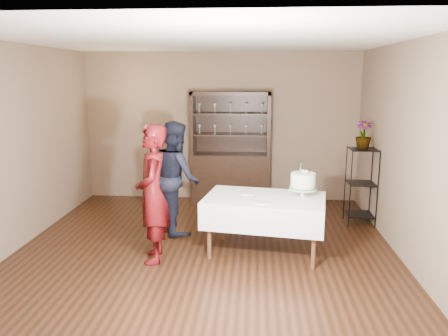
{
  "coord_description": "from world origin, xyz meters",
  "views": [
    {
      "loc": [
        0.65,
        -5.47,
        2.27
      ],
      "look_at": [
        0.24,
        0.1,
        1.09
      ],
      "focal_mm": 35.0,
      "sensor_mm": 36.0,
      "label": 1
    }
  ],
  "objects_px": {
    "plant_etagere": "(361,183)",
    "woman": "(153,194)",
    "cake": "(303,182)",
    "potted_plant": "(363,135)",
    "man": "(176,177)",
    "cake_table": "(265,210)",
    "china_hutch": "(231,166)"
  },
  "relations": [
    {
      "from": "plant_etagere",
      "to": "woman",
      "type": "height_order",
      "value": "woman"
    },
    {
      "from": "cake",
      "to": "potted_plant",
      "type": "distance_m",
      "value": 1.67
    },
    {
      "from": "woman",
      "to": "man",
      "type": "height_order",
      "value": "woman"
    },
    {
      "from": "cake_table",
      "to": "potted_plant",
      "type": "xyz_separation_m",
      "value": [
        1.5,
        1.31,
        0.82
      ]
    },
    {
      "from": "china_hutch",
      "to": "man",
      "type": "bearing_deg",
      "value": -114.27
    },
    {
      "from": "plant_etagere",
      "to": "cake_table",
      "type": "distance_m",
      "value": 1.97
    },
    {
      "from": "man",
      "to": "cake",
      "type": "relative_size",
      "value": 3.39
    },
    {
      "from": "china_hutch",
      "to": "woman",
      "type": "distance_m",
      "value": 2.77
    },
    {
      "from": "man",
      "to": "potted_plant",
      "type": "relative_size",
      "value": 3.94
    },
    {
      "from": "china_hutch",
      "to": "cake",
      "type": "distance_m",
      "value": 2.51
    },
    {
      "from": "cake_table",
      "to": "potted_plant",
      "type": "height_order",
      "value": "potted_plant"
    },
    {
      "from": "woman",
      "to": "potted_plant",
      "type": "relative_size",
      "value": 4.1
    },
    {
      "from": "plant_etagere",
      "to": "cake",
      "type": "height_order",
      "value": "cake"
    },
    {
      "from": "man",
      "to": "plant_etagere",
      "type": "bearing_deg",
      "value": -106.64
    },
    {
      "from": "china_hutch",
      "to": "man",
      "type": "xyz_separation_m",
      "value": [
        -0.71,
        -1.57,
        0.16
      ]
    },
    {
      "from": "cake",
      "to": "china_hutch",
      "type": "bearing_deg",
      "value": 115.05
    },
    {
      "from": "potted_plant",
      "to": "woman",
      "type": "bearing_deg",
      "value": -150.47
    },
    {
      "from": "plant_etagere",
      "to": "man",
      "type": "xyz_separation_m",
      "value": [
        -2.79,
        -0.52,
        0.17
      ]
    },
    {
      "from": "cake",
      "to": "plant_etagere",
      "type": "bearing_deg",
      "value": 49.74
    },
    {
      "from": "plant_etagere",
      "to": "potted_plant",
      "type": "xyz_separation_m",
      "value": [
        -0.0,
        0.04,
        0.74
      ]
    },
    {
      "from": "china_hutch",
      "to": "potted_plant",
      "type": "bearing_deg",
      "value": -25.99
    },
    {
      "from": "plant_etagere",
      "to": "potted_plant",
      "type": "relative_size",
      "value": 2.88
    },
    {
      "from": "plant_etagere",
      "to": "cake_table",
      "type": "xyz_separation_m",
      "value": [
        -1.51,
        -1.27,
        -0.08
      ]
    },
    {
      "from": "woman",
      "to": "man",
      "type": "bearing_deg",
      "value": 164.12
    },
    {
      "from": "woman",
      "to": "potted_plant",
      "type": "xyz_separation_m",
      "value": [
        2.88,
        1.63,
        0.54
      ]
    },
    {
      "from": "cake_table",
      "to": "plant_etagere",
      "type": "bearing_deg",
      "value": 40.11
    },
    {
      "from": "plant_etagere",
      "to": "man",
      "type": "height_order",
      "value": "man"
    },
    {
      "from": "china_hutch",
      "to": "woman",
      "type": "relative_size",
      "value": 1.17
    },
    {
      "from": "man",
      "to": "cake_table",
      "type": "bearing_deg",
      "value": -147.49
    },
    {
      "from": "woman",
      "to": "cake",
      "type": "distance_m",
      "value": 1.9
    },
    {
      "from": "china_hutch",
      "to": "plant_etagere",
      "type": "height_order",
      "value": "china_hutch"
    },
    {
      "from": "cake_table",
      "to": "woman",
      "type": "height_order",
      "value": "woman"
    }
  ]
}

